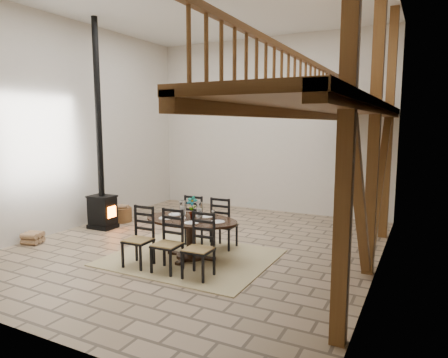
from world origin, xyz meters
The scene contains 7 objects.
ground centered at (0.00, 0.00, 0.00)m, with size 8.00×8.00×0.00m, color #9F856A.
room_shell centered at (1.19, 0.00, 3.01)m, with size 7.02×8.02×5.01m.
rug centered at (0.27, -0.73, 0.01)m, with size 3.00×2.50×0.02m, color tan.
dining_table centered at (0.27, -0.84, 0.42)m, with size 1.89×2.10×1.20m.
wood_stove centered at (-2.84, 0.18, 1.13)m, with size 0.64×0.50×5.00m.
log_basket centered at (-2.90, 0.89, 0.20)m, with size 0.56×0.56×0.46m.
log_stack centered at (-3.25, -1.48, 0.12)m, with size 0.45×0.45×0.25m.
Camera 1 is at (4.18, -6.99, 2.54)m, focal length 32.00 mm.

